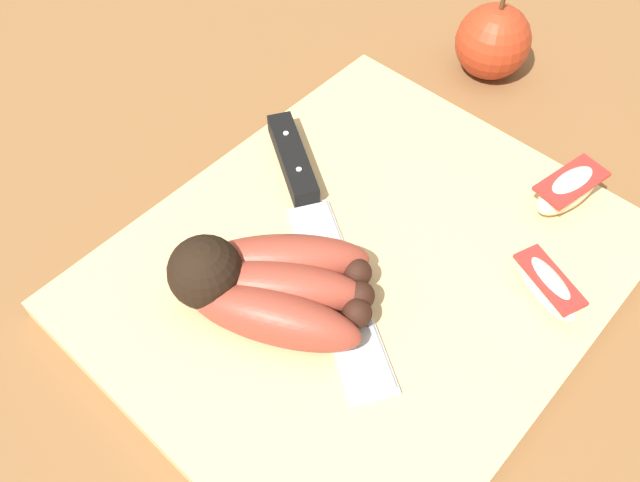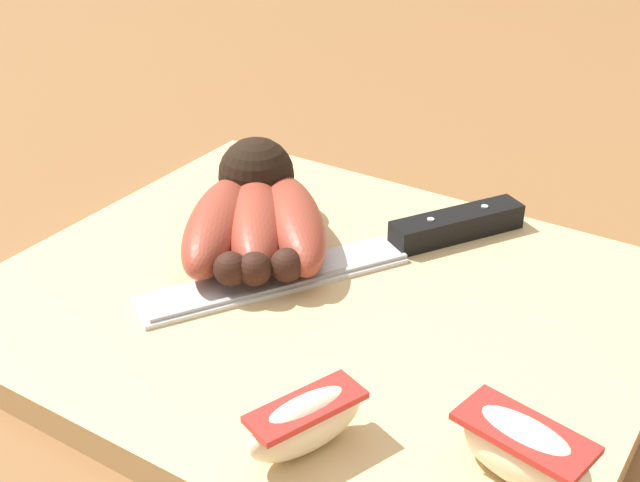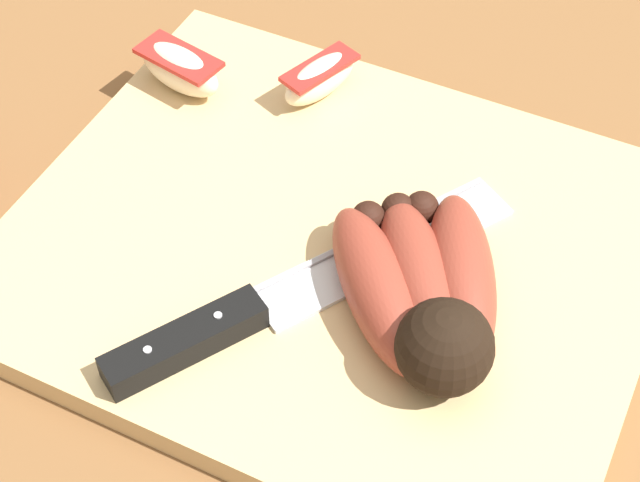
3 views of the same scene
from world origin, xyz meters
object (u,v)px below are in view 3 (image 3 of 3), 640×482
at_px(chefs_knife, 258,308).
at_px(apple_wedge_near, 320,78).
at_px(apple_wedge_middle, 180,68).
at_px(banana_bunch, 424,293).

bearing_deg(chefs_knife, apple_wedge_near, 105.33).
height_order(apple_wedge_near, apple_wedge_middle, apple_wedge_middle).
bearing_deg(apple_wedge_near, banana_bunch, -46.98).
bearing_deg(chefs_knife, apple_wedge_middle, 133.09).
bearing_deg(apple_wedge_middle, apple_wedge_near, 21.07).
height_order(chefs_knife, apple_wedge_middle, apple_wedge_middle).
relative_size(banana_bunch, chefs_knife, 0.62).
bearing_deg(apple_wedge_middle, banana_bunch, -26.05).
relative_size(chefs_knife, apple_wedge_middle, 3.50).
bearing_deg(apple_wedge_near, apple_wedge_middle, -158.93).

